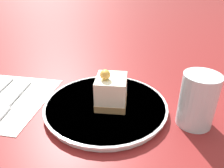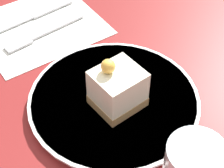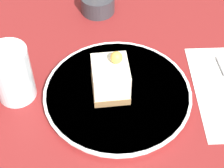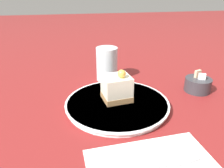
# 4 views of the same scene
# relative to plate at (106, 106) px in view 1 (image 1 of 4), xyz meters

# --- Properties ---
(ground_plane) EXTENTS (4.00, 4.00, 0.00)m
(ground_plane) POSITION_rel_plate_xyz_m (0.01, -0.03, -0.01)
(ground_plane) COLOR maroon
(plate) EXTENTS (0.27, 0.27, 0.01)m
(plate) POSITION_rel_plate_xyz_m (0.00, 0.00, 0.00)
(plate) COLOR white
(plate) RESTS_ON ground_plane
(cake_slice) EXTENTS (0.07, 0.08, 0.09)m
(cake_slice) POSITION_rel_plate_xyz_m (-0.01, 0.00, 0.04)
(cake_slice) COLOR #9E7547
(cake_slice) RESTS_ON plate
(napkin) EXTENTS (0.22, 0.24, 0.00)m
(napkin) POSITION_rel_plate_xyz_m (0.25, 0.02, -0.01)
(napkin) COLOR white
(napkin) RESTS_ON ground_plane
(fork) EXTENTS (0.04, 0.17, 0.00)m
(fork) POSITION_rel_plate_xyz_m (0.22, 0.04, -0.00)
(fork) COLOR #B2B2B7
(fork) RESTS_ON napkin
(drinking_glass) EXTENTS (0.07, 0.07, 0.11)m
(drinking_glass) POSITION_rel_plate_xyz_m (-0.18, 0.00, 0.05)
(drinking_glass) COLOR silver
(drinking_glass) RESTS_ON ground_plane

